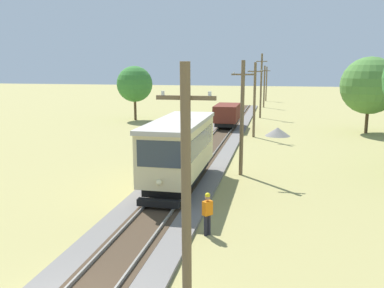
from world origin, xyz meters
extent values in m
cube|color=beige|center=(0.00, 12.79, 2.30)|extent=(2.50, 8.00, 2.60)
cube|color=#B2ADA3|center=(0.00, 12.79, 3.71)|extent=(2.60, 8.32, 0.22)
cube|color=black|center=(0.00, 12.79, 0.72)|extent=(2.10, 7.04, 0.44)
cube|color=#2D3842|center=(0.00, 8.77, 2.77)|extent=(2.10, 0.03, 1.25)
cube|color=#2D3842|center=(1.26, 12.79, 2.66)|extent=(0.02, 6.72, 1.04)
sphere|color=#F4EAB2|center=(0.00, 8.73, 1.45)|extent=(0.28, 0.28, 0.28)
cylinder|color=black|center=(0.00, 14.39, 4.52)|extent=(0.05, 1.67, 1.19)
cube|color=black|center=(0.00, 8.59, 0.50)|extent=(2.00, 0.36, 0.32)
cylinder|color=black|center=(0.00, 10.55, 0.72)|extent=(1.54, 0.80, 0.80)
cylinder|color=black|center=(0.00, 15.03, 0.72)|extent=(1.54, 0.80, 0.80)
cube|color=maroon|center=(0.00, 34.70, 1.78)|extent=(2.40, 5.20, 1.70)
cube|color=black|center=(0.00, 34.70, 0.70)|extent=(2.02, 4.78, 0.38)
cylinder|color=black|center=(0.00, 33.14, 0.70)|extent=(1.54, 0.76, 0.76)
cylinder|color=black|center=(0.00, 36.26, 0.70)|extent=(1.54, 0.76, 0.76)
cylinder|color=brown|center=(3.12, 0.51, 3.42)|extent=(0.24, 0.42, 6.83)
cube|color=brown|center=(3.12, 0.51, 6.01)|extent=(1.40, 0.10, 0.10)
cylinder|color=silver|center=(2.57, 0.51, 6.11)|extent=(0.08, 0.08, 0.10)
cylinder|color=silver|center=(3.67, 0.51, 6.11)|extent=(0.08, 0.08, 0.10)
cylinder|color=brown|center=(3.12, 16.26, 3.53)|extent=(0.24, 0.41, 7.06)
cube|color=brown|center=(3.12, 16.26, 6.21)|extent=(1.40, 0.10, 0.10)
cylinder|color=silver|center=(2.57, 16.26, 6.31)|extent=(0.08, 0.08, 0.10)
cylinder|color=silver|center=(3.67, 16.26, 6.31)|extent=(0.08, 0.08, 0.10)
cylinder|color=brown|center=(3.12, 30.07, 3.52)|extent=(0.24, 0.46, 7.05)
cube|color=brown|center=(3.12, 30.07, 6.20)|extent=(1.40, 0.10, 0.10)
cylinder|color=silver|center=(2.57, 30.07, 6.30)|extent=(0.08, 0.08, 0.10)
cylinder|color=silver|center=(3.67, 30.07, 6.30)|extent=(0.08, 0.08, 0.10)
cylinder|color=brown|center=(3.12, 45.10, 4.12)|extent=(0.24, 0.61, 8.25)
cube|color=brown|center=(3.12, 45.10, 7.26)|extent=(1.40, 0.10, 0.10)
cylinder|color=silver|center=(2.57, 45.10, 7.36)|extent=(0.08, 0.08, 0.10)
cylinder|color=silver|center=(3.67, 45.10, 7.36)|extent=(0.08, 0.08, 0.10)
cylinder|color=brown|center=(3.12, 58.66, 3.36)|extent=(0.24, 0.54, 6.73)
cube|color=brown|center=(3.12, 58.66, 5.92)|extent=(1.40, 0.10, 0.10)
cylinder|color=silver|center=(2.57, 58.66, 6.02)|extent=(0.08, 0.08, 0.10)
cylinder|color=silver|center=(3.67, 58.66, 6.02)|extent=(0.08, 0.08, 0.10)
cylinder|color=brown|center=(3.12, 71.34, 3.27)|extent=(0.24, 0.39, 6.53)
cube|color=brown|center=(3.12, 71.34, 5.75)|extent=(1.40, 0.10, 0.10)
cylinder|color=silver|center=(2.57, 71.34, 5.85)|extent=(0.08, 0.08, 0.10)
cylinder|color=silver|center=(3.67, 71.34, 5.85)|extent=(0.08, 0.08, 0.10)
cone|color=gray|center=(5.38, 31.28, 0.41)|extent=(2.45, 2.45, 0.83)
cylinder|color=black|center=(2.57, 6.56, 0.43)|extent=(0.15, 0.15, 0.86)
cylinder|color=black|center=(2.68, 6.68, 0.43)|extent=(0.15, 0.15, 0.86)
cube|color=orange|center=(2.62, 6.62, 1.15)|extent=(0.43, 0.44, 0.58)
sphere|color=#936B51|center=(2.62, 6.62, 1.58)|extent=(0.22, 0.22, 0.22)
sphere|color=yellow|center=(2.62, 6.62, 1.68)|extent=(0.21, 0.21, 0.21)
cylinder|color=#4C3823|center=(-12.15, 39.69, 1.42)|extent=(0.32, 0.32, 2.83)
sphere|color=#387A33|center=(-12.15, 39.69, 4.49)|extent=(4.42, 4.42, 4.42)
cylinder|color=#4C3823|center=(14.15, 34.82, 1.33)|extent=(0.32, 0.32, 2.65)
sphere|color=#4C7F38|center=(14.15, 34.82, 4.78)|extent=(5.68, 5.68, 5.68)
camera|label=1|loc=(5.16, -8.60, 6.74)|focal=38.04mm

